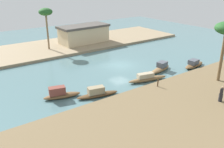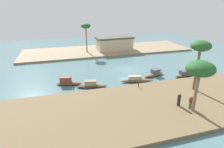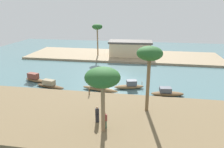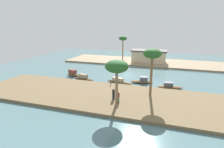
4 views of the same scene
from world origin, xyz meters
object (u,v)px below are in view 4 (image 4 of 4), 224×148
(palm_tree_left_far, at_px, (152,55))
(riverside_building, at_px, (149,56))
(sampan_with_red_awning, at_px, (119,81))
(sampan_near_left_bank, at_px, (74,74))
(sampan_downstream_large, at_px, (170,86))
(person_by_mooring, at_px, (118,98))
(person_on_near_bank, at_px, (114,95))
(mooring_post, at_px, (111,82))
(palm_tree_right_tall, at_px, (123,39))
(palm_tree_left_near, at_px, (117,67))
(sampan_foreground, at_px, (142,81))
(sampan_upstream_small, at_px, (84,78))

(palm_tree_left_far, bearing_deg, riverside_building, 98.91)
(sampan_with_red_awning, distance_m, sampan_near_left_bank, 10.80)
(sampan_near_left_bank, relative_size, palm_tree_left_far, 0.58)
(sampan_downstream_large, xyz_separation_m, person_by_mooring, (-6.33, -9.48, 0.69))
(sampan_with_red_awning, xyz_separation_m, person_on_near_bank, (1.78, -8.64, 0.67))
(sampan_downstream_large, distance_m, person_on_near_bank, 11.24)
(person_on_near_bank, xyz_separation_m, riverside_building, (0.69, 28.88, 1.02))
(person_on_near_bank, distance_m, mooring_post, 6.63)
(palm_tree_left_far, xyz_separation_m, palm_tree_right_tall, (-11.32, 25.07, 0.02))
(sampan_downstream_large, relative_size, palm_tree_left_near, 0.73)
(person_by_mooring, height_order, palm_tree_right_tall, palm_tree_right_tall)
(sampan_near_left_bank, relative_size, mooring_post, 4.67)
(mooring_post, height_order, riverside_building, riverside_building)
(sampan_with_red_awning, bearing_deg, palm_tree_right_tall, 116.45)
(mooring_post, distance_m, riverside_building, 23.01)
(sampan_with_red_awning, distance_m, person_by_mooring, 9.98)
(sampan_downstream_large, xyz_separation_m, sampan_near_left_bank, (-19.66, 2.06, 0.09))
(person_by_mooring, relative_size, riverside_building, 0.17)
(sampan_foreground, xyz_separation_m, palm_tree_left_near, (-1.37, -11.64, 5.00))
(sampan_near_left_bank, xyz_separation_m, riverside_building, (13.08, 18.27, 1.60))
(sampan_foreground, relative_size, riverside_building, 0.45)
(person_by_mooring, bearing_deg, mooring_post, -18.90)
(sampan_downstream_large, height_order, palm_tree_left_far, palm_tree_left_far)
(sampan_with_red_awning, bearing_deg, sampan_downstream_large, 12.05)
(sampan_foreground, distance_m, palm_tree_left_far, 9.54)
(sampan_downstream_large, height_order, sampan_foreground, sampan_foreground)
(sampan_foreground, relative_size, sampan_upstream_small, 0.92)
(sampan_with_red_awning, distance_m, mooring_post, 2.65)
(palm_tree_left_far, bearing_deg, sampan_downstream_large, 64.38)
(sampan_foreground, distance_m, sampan_with_red_awning, 4.34)
(sampan_downstream_large, height_order, riverside_building, riverside_building)
(sampan_downstream_large, relative_size, palm_tree_right_tall, 0.62)
(palm_tree_left_far, bearing_deg, person_by_mooring, -132.24)
(sampan_near_left_bank, height_order, riverside_building, riverside_building)
(sampan_with_red_awning, relative_size, person_by_mooring, 3.29)
(sampan_with_red_awning, xyz_separation_m, person_by_mooring, (2.71, -9.58, 0.69))
(sampan_foreground, relative_size, person_on_near_bank, 2.66)
(sampan_upstream_small, relative_size, mooring_post, 5.43)
(palm_tree_left_near, bearing_deg, sampan_near_left_bank, 137.79)
(sampan_upstream_small, xyz_separation_m, riverside_building, (9.73, 20.23, 1.68))
(riverside_building, bearing_deg, sampan_foreground, -87.95)
(mooring_post, bearing_deg, person_on_near_bank, -67.70)
(sampan_near_left_bank, xyz_separation_m, palm_tree_left_far, (17.11, -7.40, 5.97))
(sampan_with_red_awning, xyz_separation_m, palm_tree_left_far, (6.49, -5.42, 6.06))
(sampan_with_red_awning, relative_size, mooring_post, 6.16)
(mooring_post, bearing_deg, riverside_building, 81.99)
(sampan_downstream_large, xyz_separation_m, palm_tree_left_far, (-2.56, -5.33, 6.07))
(sampan_near_left_bank, relative_size, riverside_building, 0.42)
(sampan_upstream_small, distance_m, palm_tree_right_tall, 20.70)
(sampan_with_red_awning, height_order, riverside_building, riverside_building)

